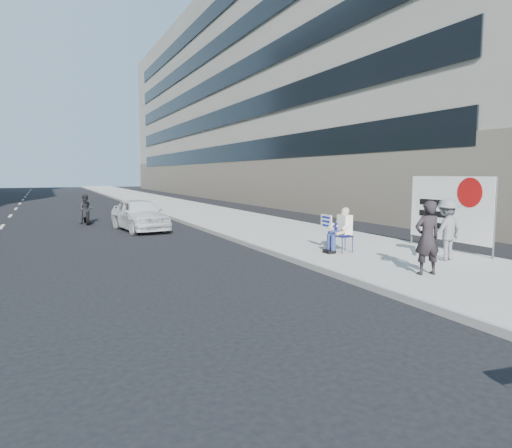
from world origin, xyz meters
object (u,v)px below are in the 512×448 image
motorcycle (86,211)px  jogger (446,230)px  white_sedan_near (140,214)px  protest_banner (450,209)px  pedestrian_woman (427,238)px  seated_protester (340,227)px

motorcycle → jogger: bearing=-55.2°
jogger → white_sedan_near: 12.51m
jogger → white_sedan_near: jogger is taller
protest_banner → white_sedan_near: (-7.18, 9.95, -0.71)m
protest_banner → white_sedan_near: 12.29m
protest_banner → white_sedan_near: size_ratio=0.75×
pedestrian_woman → motorcycle: 16.95m
protest_banner → motorcycle: 16.41m
protest_banner → motorcycle: protest_banner is taller
protest_banner → jogger: bearing=-139.8°
jogger → motorcycle: jogger is taller
pedestrian_woman → protest_banner: (3.06, 2.17, 0.41)m
jogger → motorcycle: 16.68m
seated_protester → jogger: 2.84m
pedestrian_woman → seated_protester: bearing=-77.9°
jogger → white_sedan_near: bearing=-68.9°
seated_protester → pedestrian_woman: (0.03, -3.28, 0.12)m
pedestrian_woman → protest_banner: 3.78m
protest_banner → pedestrian_woman: bearing=-144.7°
pedestrian_woman → white_sedan_near: 12.81m
jogger → pedestrian_woman: 2.09m
seated_protester → jogger: size_ratio=0.80×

